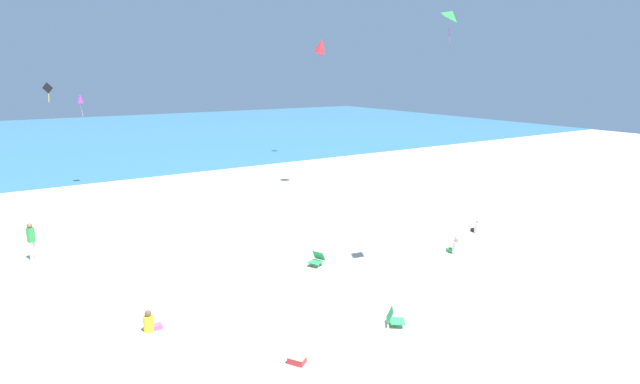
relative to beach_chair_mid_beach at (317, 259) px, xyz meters
The scene contains 13 objects.
ground_plane 4.51m from the beach_chair_mid_beach, 85.28° to the left, with size 120.00×120.00×0.00m, color beige.
ocean_water 52.14m from the beach_chair_mid_beach, 89.59° to the left, with size 120.00×60.00×0.05m, color teal.
beach_chair_mid_beach is the anchor object (origin of this frame).
beach_chair_far_left 5.67m from the beach_chair_mid_beach, 96.49° to the right, with size 0.76×0.74×0.59m.
cooler_box 7.21m from the beach_chair_mid_beach, 126.60° to the right, with size 0.53×0.58×0.23m.
person_0 12.34m from the beach_chair_mid_beach, 144.33° to the left, with size 0.45×0.45×1.64m.
person_1 6.36m from the beach_chair_mid_beach, 19.69° to the right, with size 0.43×0.68×0.80m.
person_2 7.50m from the beach_chair_mid_beach, 166.39° to the right, with size 0.56×0.34×0.70m.
person_3 9.20m from the beach_chair_mid_beach, ahead, with size 0.37×0.58×0.69m.
kite_red 17.23m from the beach_chair_mid_beach, 56.85° to the left, with size 1.06×1.15×1.37m.
kite_green 10.74m from the beach_chair_mid_beach, 49.87° to the right, with size 0.85×0.79×1.18m.
kite_purple 22.97m from the beach_chair_mid_beach, 105.05° to the left, with size 0.76×0.76×1.57m.
kite_black 18.61m from the beach_chair_mid_beach, 117.78° to the left, with size 0.52×0.40×1.10m.
Camera 1 is at (-10.70, -10.93, 7.88)m, focal length 27.67 mm.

